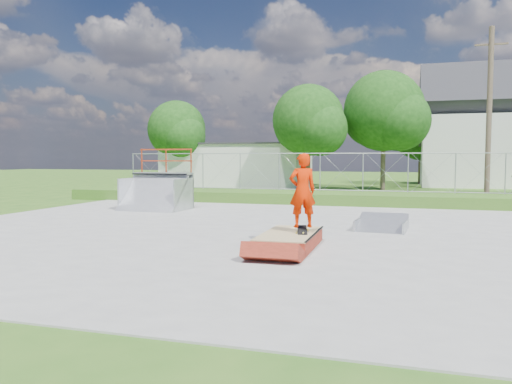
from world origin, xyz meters
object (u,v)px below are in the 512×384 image
flat_bank_ramp (382,224)px  skater (302,194)px  quarter_pipe (155,180)px  grind_box (290,241)px

flat_bank_ramp → skater: size_ratio=0.85×
quarter_pipe → skater: size_ratio=1.42×
quarter_pipe → skater: bearing=-41.0°
grind_box → flat_bank_ramp: (1.91, 3.39, 0.03)m
quarter_pipe → flat_bank_ramp: (8.85, -3.14, -1.01)m
quarter_pipe → flat_bank_ramp: size_ratio=1.67×
flat_bank_ramp → skater: (-1.65, -3.24, 1.05)m
grind_box → skater: (0.26, 0.15, 1.08)m
flat_bank_ramp → quarter_pipe: bearing=166.1°
grind_box → flat_bank_ramp: 3.89m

